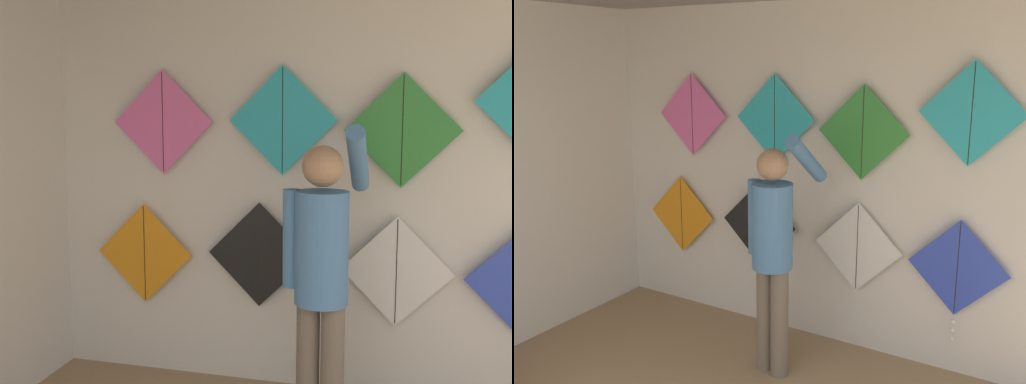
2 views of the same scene
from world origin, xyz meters
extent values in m
cube|color=silver|center=(0.00, 3.67, 1.40)|extent=(4.86, 0.06, 2.80)
cylinder|color=#726656|center=(-0.05, 2.95, 0.42)|extent=(0.13, 0.13, 0.85)
cylinder|color=#726656|center=(0.09, 2.92, 0.42)|extent=(0.13, 0.13, 0.85)
cylinder|color=#4C7FB7|center=(0.02, 2.94, 1.16)|extent=(0.30, 0.30, 0.64)
sphere|color=tan|center=(0.02, 2.94, 1.62)|extent=(0.23, 0.23, 0.23)
cylinder|color=#4C7FB7|center=(-0.16, 2.98, 1.20)|extent=(0.11, 0.11, 0.56)
cylinder|color=#4C7FB7|center=(0.20, 3.12, 1.64)|extent=(0.11, 0.52, 0.41)
cube|color=orange|center=(-1.37, 3.58, 0.90)|extent=(0.73, 0.01, 0.73)
cylinder|color=black|center=(-1.37, 3.58, 0.90)|extent=(0.01, 0.01, 0.70)
cube|color=black|center=(-0.50, 3.58, 0.94)|extent=(0.73, 0.01, 0.73)
cylinder|color=black|center=(-0.50, 3.58, 0.94)|extent=(0.01, 0.01, 0.70)
cube|color=white|center=(0.42, 3.58, 0.88)|extent=(0.73, 0.01, 0.73)
cylinder|color=black|center=(0.42, 3.58, 0.88)|extent=(0.01, 0.01, 0.70)
cube|color=blue|center=(1.21, 3.58, 0.86)|extent=(0.73, 0.01, 0.73)
cylinder|color=black|center=(1.21, 3.58, 0.86)|extent=(0.01, 0.01, 0.70)
sphere|color=white|center=(1.21, 3.57, 0.45)|extent=(0.04, 0.04, 0.04)
sphere|color=white|center=(1.21, 3.57, 0.38)|extent=(0.04, 0.04, 0.04)
sphere|color=white|center=(1.21, 3.57, 0.31)|extent=(0.04, 0.04, 0.04)
cube|color=pink|center=(-1.20, 3.58, 1.86)|extent=(0.73, 0.01, 0.73)
cylinder|color=black|center=(-1.20, 3.58, 1.86)|extent=(0.01, 0.01, 0.70)
cube|color=#28B2C6|center=(-0.34, 3.58, 1.87)|extent=(0.73, 0.01, 0.73)
cylinder|color=black|center=(-0.34, 3.58, 1.87)|extent=(0.01, 0.01, 0.70)
cube|color=#338C38|center=(0.43, 3.58, 1.80)|extent=(0.73, 0.01, 0.73)
cylinder|color=black|center=(0.43, 3.58, 1.80)|extent=(0.01, 0.01, 0.70)
cube|color=#28B2C6|center=(1.22, 3.58, 1.99)|extent=(0.73, 0.01, 0.73)
cylinder|color=black|center=(1.22, 3.58, 1.99)|extent=(0.01, 0.01, 0.70)
camera|label=1|loc=(0.45, -0.16, 1.87)|focal=40.00mm
camera|label=2|loc=(2.04, -0.47, 2.37)|focal=40.00mm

